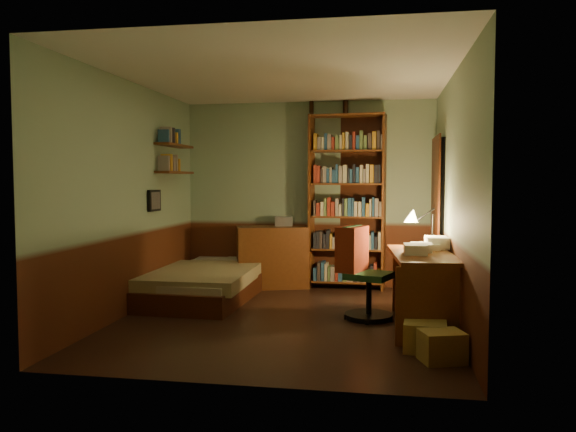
% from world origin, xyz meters
% --- Properties ---
extents(floor, '(3.50, 4.00, 0.02)m').
position_xyz_m(floor, '(0.00, 0.00, -0.01)').
color(floor, black).
rests_on(floor, ground).
extents(ceiling, '(3.50, 4.00, 0.02)m').
position_xyz_m(ceiling, '(0.00, 0.00, 2.61)').
color(ceiling, silver).
rests_on(ceiling, wall_back).
extents(wall_back, '(3.50, 0.02, 2.60)m').
position_xyz_m(wall_back, '(0.00, 2.01, 1.30)').
color(wall_back, gray).
rests_on(wall_back, ground).
extents(wall_left, '(0.02, 4.00, 2.60)m').
position_xyz_m(wall_left, '(-1.76, 0.00, 1.30)').
color(wall_left, gray).
rests_on(wall_left, ground).
extents(wall_right, '(0.02, 4.00, 2.60)m').
position_xyz_m(wall_right, '(1.76, 0.00, 1.30)').
color(wall_right, gray).
rests_on(wall_right, ground).
extents(wall_front, '(3.50, 0.02, 2.60)m').
position_xyz_m(wall_front, '(0.00, -2.01, 1.30)').
color(wall_front, gray).
rests_on(wall_front, ground).
extents(doorway, '(0.06, 0.90, 2.00)m').
position_xyz_m(doorway, '(1.72, 1.30, 1.00)').
color(doorway, black).
rests_on(doorway, ground).
extents(door_trim, '(0.02, 0.98, 2.08)m').
position_xyz_m(door_trim, '(1.69, 1.30, 1.00)').
color(door_trim, '#38170A').
rests_on(door_trim, ground).
extents(bed, '(1.27, 2.25, 0.65)m').
position_xyz_m(bed, '(-1.19, 0.97, 0.33)').
color(bed, olive).
rests_on(bed, ground).
extents(dresser, '(1.06, 0.75, 0.85)m').
position_xyz_m(dresser, '(-0.48, 1.77, 0.43)').
color(dresser, '#582C11').
rests_on(dresser, ground).
extents(mini_stereo, '(0.28, 0.23, 0.13)m').
position_xyz_m(mini_stereo, '(-0.34, 1.89, 0.92)').
color(mini_stereo, '#B2B2B7').
rests_on(mini_stereo, dresser).
extents(bookshelf, '(1.05, 0.42, 2.40)m').
position_xyz_m(bookshelf, '(0.56, 1.85, 1.20)').
color(bookshelf, '#582C11').
rests_on(bookshelf, ground).
extents(bottle_left, '(0.06, 0.06, 0.23)m').
position_xyz_m(bottle_left, '(0.04, 1.96, 2.51)').
color(bottle_left, black).
rests_on(bottle_left, bookshelf).
extents(bottle_right, '(0.09, 0.09, 0.27)m').
position_xyz_m(bottle_right, '(0.52, 1.96, 2.53)').
color(bottle_right, black).
rests_on(bottle_right, bookshelf).
extents(desk, '(0.70, 1.46, 0.76)m').
position_xyz_m(desk, '(1.44, -0.10, 0.38)').
color(desk, '#582C11').
rests_on(desk, ground).
extents(paper_stack, '(0.25, 0.32, 0.13)m').
position_xyz_m(paper_stack, '(1.62, 0.32, 0.82)').
color(paper_stack, silver).
rests_on(paper_stack, desk).
extents(desk_lamp, '(0.19, 0.19, 0.62)m').
position_xyz_m(desk_lamp, '(1.60, 0.61, 1.07)').
color(desk_lamp, black).
rests_on(desk_lamp, desk).
extents(office_chair, '(0.60, 0.56, 0.96)m').
position_xyz_m(office_chair, '(0.90, 0.16, 0.48)').
color(office_chair, '#244E26').
rests_on(office_chair, ground).
extents(red_jacket, '(0.30, 0.45, 0.49)m').
position_xyz_m(red_jacket, '(0.67, -0.05, 1.21)').
color(red_jacket, '#9A2F19').
rests_on(red_jacket, office_chair).
extents(wall_shelf_lower, '(0.20, 0.90, 0.03)m').
position_xyz_m(wall_shelf_lower, '(-1.64, 1.10, 1.60)').
color(wall_shelf_lower, '#582C11').
rests_on(wall_shelf_lower, wall_left).
extents(wall_shelf_upper, '(0.20, 0.90, 0.03)m').
position_xyz_m(wall_shelf_upper, '(-1.64, 1.10, 1.95)').
color(wall_shelf_upper, '#582C11').
rests_on(wall_shelf_upper, wall_left).
extents(framed_picture, '(0.04, 0.32, 0.26)m').
position_xyz_m(framed_picture, '(-1.72, 0.60, 1.25)').
color(framed_picture, black).
rests_on(framed_picture, wall_left).
extents(cardboard_box_a, '(0.41, 0.36, 0.26)m').
position_xyz_m(cardboard_box_a, '(1.53, -1.20, 0.13)').
color(cardboard_box_a, olive).
rests_on(cardboard_box_a, ground).
extents(cardboard_box_b, '(0.39, 0.33, 0.26)m').
position_xyz_m(cardboard_box_b, '(1.41, -0.93, 0.13)').
color(cardboard_box_b, olive).
rests_on(cardboard_box_b, ground).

